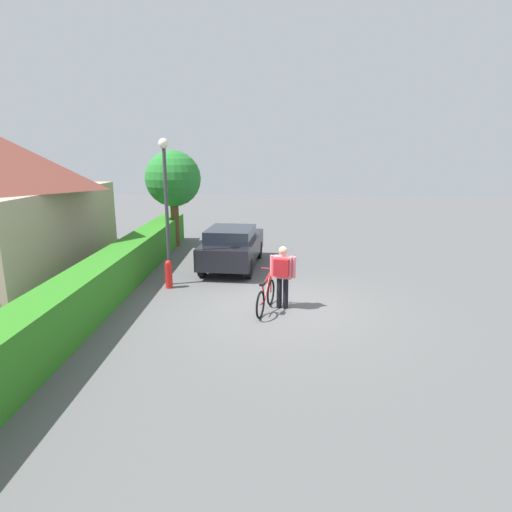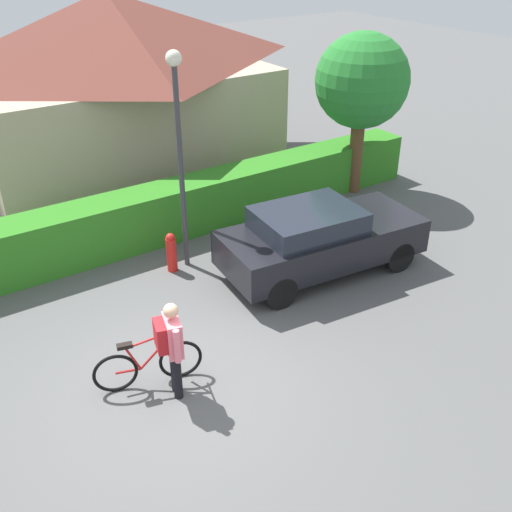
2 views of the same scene
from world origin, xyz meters
TOP-DOWN VIEW (x-y plane):
  - ground_plane at (0.00, 0.00)m, footprint 60.00×60.00m
  - hedge_row at (0.00, 4.46)m, footprint 17.27×0.90m
  - parked_car_near at (3.79, 1.45)m, footprint 4.08×2.02m
  - bicycle at (-0.33, 0.32)m, footprint 1.57×0.60m
  - person_rider at (-0.12, -0.08)m, footprint 0.43×0.62m
  - street_lamp at (1.80, 3.13)m, footprint 0.28×0.28m
  - tree_kerbside at (7.09, 4.06)m, footprint 2.22×2.22m
  - fire_hydrant at (1.45, 3.08)m, footprint 0.20×0.20m

SIDE VIEW (x-z plane):
  - ground_plane at x=0.00m, z-range 0.00..0.00m
  - bicycle at x=-0.33m, z-range -0.11..0.85m
  - fire_hydrant at x=1.45m, z-range 0.01..0.82m
  - hedge_row at x=0.00m, z-range 0.00..1.14m
  - parked_car_near at x=3.79m, z-range 0.04..1.42m
  - person_rider at x=-0.12m, z-range 0.16..1.72m
  - street_lamp at x=1.80m, z-range 0.61..4.76m
  - tree_kerbside at x=7.09m, z-range 0.79..4.66m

